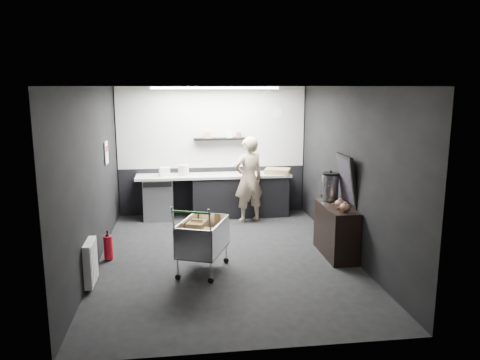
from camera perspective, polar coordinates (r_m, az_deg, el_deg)
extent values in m
plane|color=black|center=(7.65, -1.74, -9.33)|extent=(5.50, 5.50, 0.00)
plane|color=silver|center=(7.15, -1.88, 11.34)|extent=(5.50, 5.50, 0.00)
plane|color=black|center=(9.99, -3.39, 3.56)|extent=(5.50, 0.00, 5.50)
plane|color=black|center=(4.63, 1.61, -5.61)|extent=(5.50, 0.00, 5.50)
plane|color=black|center=(7.36, -17.49, 0.25)|extent=(0.00, 5.50, 5.50)
plane|color=black|center=(7.74, 13.10, 1.00)|extent=(0.00, 5.50, 5.50)
cube|color=silver|center=(9.91, -3.41, 6.41)|extent=(3.95, 0.02, 1.70)
cube|color=black|center=(10.12, -3.32, -1.23)|extent=(3.95, 0.02, 1.00)
cube|color=black|center=(9.84, -2.18, 5.04)|extent=(1.20, 0.22, 0.04)
cylinder|color=white|center=(10.08, 4.62, 8.18)|extent=(0.20, 0.03, 0.20)
cube|color=white|center=(8.59, -15.98, 3.22)|extent=(0.02, 0.30, 0.40)
cube|color=red|center=(8.58, -15.98, 3.68)|extent=(0.02, 0.22, 0.10)
cube|color=white|center=(6.76, -17.77, -9.55)|extent=(0.10, 0.50, 0.60)
cube|color=white|center=(9.00, -3.06, 11.14)|extent=(2.40, 0.20, 0.04)
cube|color=black|center=(9.89, 0.00, -1.96)|extent=(2.00, 0.56, 0.85)
cube|color=silver|center=(9.74, -3.21, 0.53)|extent=(3.20, 0.60, 0.05)
cube|color=#9EA0A5|center=(9.82, -9.90, -2.23)|extent=(0.60, 0.58, 0.85)
cube|color=black|center=(9.45, -10.04, -0.56)|extent=(0.56, 0.02, 0.10)
imported|color=beige|center=(9.37, 1.07, 0.07)|extent=(0.73, 0.59, 1.73)
cube|color=silver|center=(7.00, -4.54, -8.56)|extent=(0.85, 1.03, 0.02)
cube|color=silver|center=(6.92, -6.86, -6.90)|extent=(0.34, 0.82, 0.47)
cube|color=silver|center=(6.95, -2.30, -6.76)|extent=(0.34, 0.82, 0.47)
cube|color=silver|center=(6.52, -4.37, -8.00)|extent=(0.54, 0.23, 0.47)
cube|color=silver|center=(7.34, -4.75, -5.79)|extent=(0.54, 0.23, 0.47)
cylinder|color=silver|center=(6.67, -6.47, -10.95)|extent=(0.02, 0.02, 0.31)
cylinder|color=silver|center=(6.70, -2.21, -10.81)|extent=(0.02, 0.02, 0.31)
cylinder|color=silver|center=(7.42, -6.60, -8.62)|extent=(0.02, 0.02, 0.31)
cylinder|color=silver|center=(7.44, -2.79, -8.50)|extent=(0.02, 0.02, 0.31)
cylinder|color=#248529|center=(6.32, -4.41, -3.98)|extent=(0.54, 0.24, 0.03)
cube|color=olive|center=(7.03, -5.63, -6.72)|extent=(0.34, 0.38, 0.39)
cube|color=olive|center=(6.83, -3.29, -7.40)|extent=(0.32, 0.35, 0.35)
cylinder|color=black|center=(6.72, -6.44, -12.01)|extent=(0.09, 0.06, 0.08)
cylinder|color=black|center=(7.46, -6.57, -9.59)|extent=(0.09, 0.06, 0.08)
cylinder|color=black|center=(6.75, -2.20, -11.86)|extent=(0.09, 0.06, 0.08)
cylinder|color=black|center=(7.48, -2.78, -9.47)|extent=(0.09, 0.06, 0.08)
cube|color=black|center=(7.74, 11.61, -6.08)|extent=(0.41, 1.10, 0.82)
cylinder|color=silver|center=(7.92, 10.94, -0.88)|extent=(0.27, 0.27, 0.42)
cylinder|color=black|center=(7.87, 11.00, 0.75)|extent=(0.27, 0.27, 0.04)
sphere|color=black|center=(7.86, 11.01, 1.01)|extent=(0.05, 0.05, 0.05)
ellipsoid|color=brown|center=(7.49, 12.10, -2.85)|extent=(0.16, 0.16, 0.13)
ellipsoid|color=brown|center=(7.28, 12.69, -3.28)|extent=(0.16, 0.16, 0.13)
cube|color=black|center=(7.64, 12.92, 0.00)|extent=(0.19, 0.64, 0.82)
cube|color=black|center=(7.63, 12.74, -0.01)|extent=(0.13, 0.55, 0.70)
cylinder|color=#B50C1B|center=(7.72, -15.76, -7.91)|extent=(0.14, 0.14, 0.37)
cone|color=black|center=(7.65, -15.84, -6.42)|extent=(0.09, 0.09, 0.06)
cylinder|color=black|center=(7.64, -15.86, -6.16)|extent=(0.03, 0.03, 0.06)
cube|color=#988151|center=(9.86, 4.59, 1.10)|extent=(0.62, 0.54, 0.10)
cylinder|color=beige|center=(9.69, -6.90, 1.21)|extent=(0.22, 0.22, 0.22)
cube|color=white|center=(9.65, -9.21, 0.99)|extent=(0.23, 0.20, 0.18)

